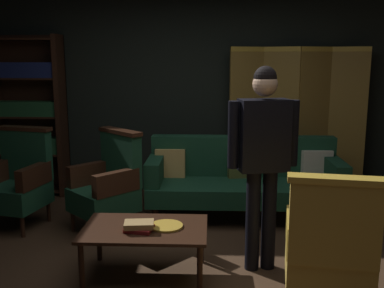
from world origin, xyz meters
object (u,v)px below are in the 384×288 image
(bookshelf, at_px, (30,113))
(armchair_wing_left, at_px, (108,184))
(velvet_couch, at_px, (243,177))
(brass_tray, at_px, (166,226))
(armchair_wing_right, at_px, (19,180))
(book_red_leather, at_px, (139,229))
(coffee_table, at_px, (145,233))
(standing_figure, at_px, (263,150))
(folding_screen, at_px, (296,121))
(book_tan_leather, at_px, (139,224))
(armchair_gilt_accent, at_px, (329,249))

(bookshelf, distance_m, armchair_wing_left, 1.87)
(velvet_couch, xyz_separation_m, brass_tray, (-0.72, -1.45, -0.03))
(armchair_wing_right, bearing_deg, book_red_leather, -38.22)
(coffee_table, height_order, armchair_wing_right, armchair_wing_right)
(coffee_table, bearing_deg, brass_tray, 5.55)
(brass_tray, bearing_deg, standing_figure, 11.73)
(bookshelf, bearing_deg, standing_figure, -36.36)
(coffee_table, bearing_deg, armchair_wing_left, 117.99)
(bookshelf, height_order, book_red_leather, bookshelf)
(armchair_wing_left, bearing_deg, book_red_leather, -65.24)
(folding_screen, bearing_deg, book_red_leather, -125.36)
(folding_screen, bearing_deg, bookshelf, -179.35)
(velvet_couch, xyz_separation_m, armchair_wing_right, (-2.40, -0.38, 0.04))
(armchair_wing_left, height_order, standing_figure, standing_figure)
(armchair_wing_left, bearing_deg, standing_figure, -28.53)
(armchair_wing_left, distance_m, brass_tray, 1.18)
(coffee_table, relative_size, standing_figure, 0.59)
(armchair_wing_left, xyz_separation_m, book_tan_leather, (0.48, -1.05, -0.02))
(bookshelf, xyz_separation_m, brass_tray, (1.98, -2.19, -0.64))
(bookshelf, xyz_separation_m, standing_figure, (2.75, -2.03, -0.04))
(folding_screen, bearing_deg, coffee_table, -125.62)
(standing_figure, relative_size, book_tan_leather, 7.35)
(armchair_wing_left, distance_m, book_tan_leather, 1.15)
(book_red_leather, xyz_separation_m, brass_tray, (0.21, 0.09, -0.01))
(velvet_couch, bearing_deg, book_tan_leather, -121.22)
(coffee_table, bearing_deg, armchair_wing_right, 144.22)
(brass_tray, bearing_deg, armchair_wing_left, 125.75)
(velvet_couch, relative_size, armchair_gilt_accent, 2.04)
(armchair_wing_right, bearing_deg, folding_screen, 20.45)
(velvet_couch, distance_m, armchair_gilt_accent, 2.03)
(armchair_gilt_accent, bearing_deg, armchair_wing_right, 150.58)
(folding_screen, xyz_separation_m, coffee_table, (-1.61, -2.24, -0.61))
(velvet_couch, relative_size, armchair_wing_right, 2.04)
(velvet_couch, distance_m, brass_tray, 1.62)
(velvet_couch, distance_m, book_tan_leather, 1.80)
(bookshelf, relative_size, book_tan_leather, 8.85)
(armchair_gilt_accent, relative_size, standing_figure, 0.61)
(folding_screen, bearing_deg, armchair_wing_right, -159.55)
(armchair_gilt_accent, xyz_separation_m, brass_tray, (-1.16, 0.53, -0.06))
(velvet_couch, height_order, coffee_table, velvet_couch)
(bookshelf, relative_size, armchair_wing_left, 1.97)
(book_tan_leather, bearing_deg, folding_screen, 54.64)
(folding_screen, height_order, velvet_couch, folding_screen)
(brass_tray, bearing_deg, folding_screen, 57.19)
(standing_figure, bearing_deg, armchair_wing_right, 159.73)
(bookshelf, distance_m, book_tan_leather, 2.94)
(armchair_wing_left, xyz_separation_m, brass_tray, (0.69, -0.96, -0.06))
(armchair_wing_left, relative_size, book_tan_leather, 4.49)
(bookshelf, xyz_separation_m, armchair_wing_right, (0.30, -1.12, -0.57))
(brass_tray, bearing_deg, bookshelf, 132.08)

